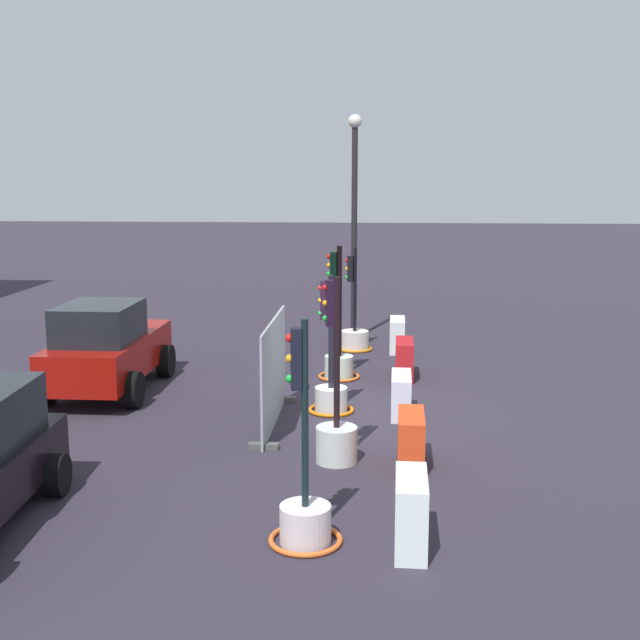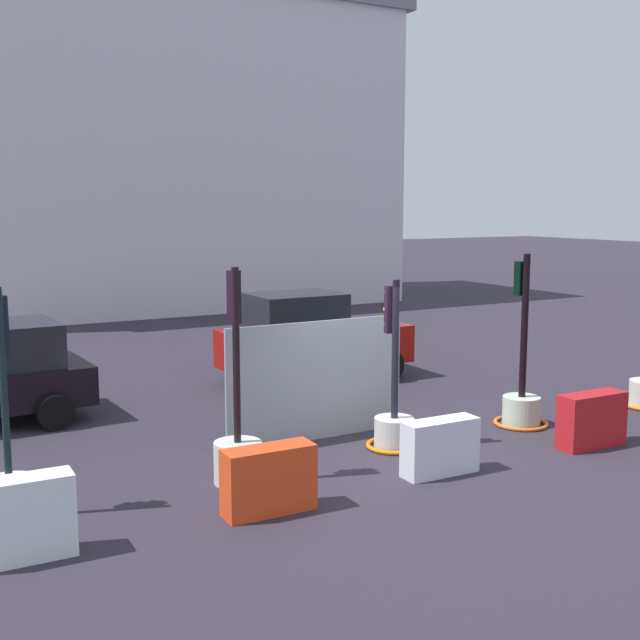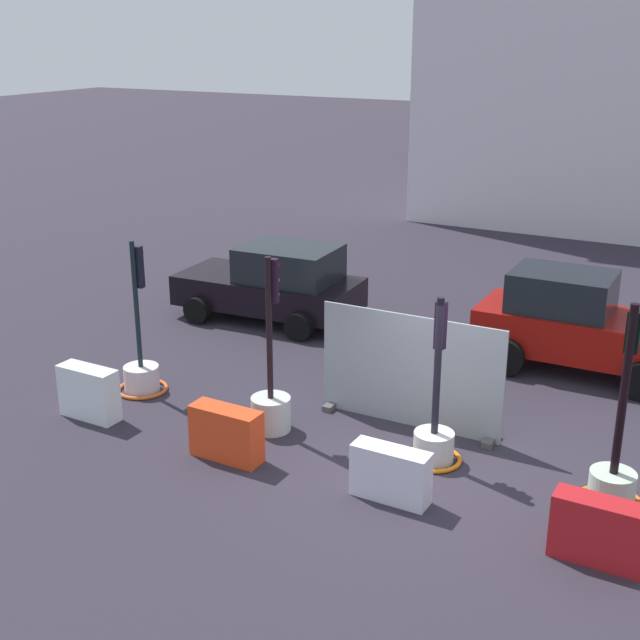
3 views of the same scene
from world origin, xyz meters
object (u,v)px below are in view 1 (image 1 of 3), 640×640
Objects in this scene: traffic_light_4 at (354,335)px; traffic_light_3 at (339,355)px; traffic_light_0 at (305,510)px; construction_barrier_0 at (411,513)px; construction_barrier_4 at (397,335)px; traffic_light_2 at (331,390)px; traffic_light_1 at (336,429)px; street_lamp_post at (354,207)px; construction_barrier_3 at (404,359)px; car_red_compact at (106,348)px; construction_barrier_1 at (411,440)px; construction_barrier_2 at (401,395)px.

traffic_light_3 is at bearing 174.98° from traffic_light_4.
traffic_light_0 is 2.60× the size of construction_barrier_0.
traffic_light_2 is at bearing 166.04° from construction_barrier_4.
construction_barrier_0 is at bearing -160.10° from traffic_light_1.
traffic_light_0 is 0.47× the size of street_lamp_post.
construction_barrier_4 is at bearing 2.06° from construction_barrier_3.
construction_barrier_0 is 8.35m from construction_barrier_3.
traffic_light_0 is at bearing 173.10° from construction_barrier_4.
traffic_light_1 is 10.12m from street_lamp_post.
construction_barrier_3 is 0.29× the size of car_red_compact.
traffic_light_2 is 5.65m from construction_barrier_4.
traffic_light_0 is at bearing -144.85° from car_red_compact.
street_lamp_post reaches higher than traffic_light_2.
traffic_light_1 is 2.59× the size of construction_barrier_4.
traffic_light_0 is 0.95× the size of traffic_light_3.
street_lamp_post is (9.65, 0.05, 3.04)m from traffic_light_1.
traffic_light_2 reaches higher than car_red_compact.
traffic_light_4 is at bearing 22.72° from construction_barrier_3.
construction_barrier_1 is at bearing -94.57° from traffic_light_1.
construction_barrier_1 is 5.51m from construction_barrier_3.
traffic_light_4 is 3.48m from street_lamp_post.
construction_barrier_3 is at bearing -1.04° from construction_barrier_0.
traffic_light_1 is at bearing 85.43° from construction_barrier_1.
car_red_compact reaches higher than construction_barrier_0.
traffic_light_4 is 2.32× the size of construction_barrier_4.
traffic_light_0 is 8.21m from traffic_light_3.
traffic_light_0 is at bearing 178.71° from traffic_light_4.
traffic_light_2 reaches higher than construction_barrier_2.
traffic_light_4 reaches higher than construction_barrier_1.
construction_barrier_3 is 5.42m from street_lamp_post.
traffic_light_3 is at bearing 154.84° from construction_barrier_4.
construction_barrier_3 is at bearing -75.36° from car_red_compact.
car_red_compact is at bearing 107.94° from traffic_light_3.
construction_barrier_2 is at bearing 177.24° from construction_barrier_3.
construction_barrier_4 is at bearing -0.27° from construction_barrier_0.
construction_barrier_4 is at bearing 0.33° from construction_barrier_1.
construction_barrier_4 is at bearing -93.08° from traffic_light_4.
traffic_light_0 is 11.16m from construction_barrier_4.
car_red_compact is (6.68, 4.71, 0.51)m from traffic_light_0.
traffic_light_2 is 0.44× the size of street_lamp_post.
traffic_light_0 is 3.10m from construction_barrier_1.
construction_barrier_3 is (8.35, -0.15, -0.03)m from construction_barrier_0.
traffic_light_1 is 1.12× the size of traffic_light_4.
construction_barrier_0 is 2.83m from construction_barrier_1.
traffic_light_0 is 2.48× the size of construction_barrier_2.
construction_barrier_2 is (-0.14, -1.33, -0.04)m from traffic_light_2.
traffic_light_1 is 3.11m from construction_barrier_0.
traffic_light_1 is 2.55× the size of construction_barrier_1.
construction_barrier_3 reaches higher than construction_barrier_1.
traffic_light_2 is at bearing 5.28° from traffic_light_1.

